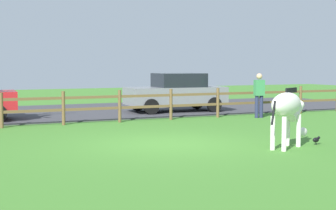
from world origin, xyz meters
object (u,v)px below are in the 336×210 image
object	(u,v)px
zebra	(288,109)
crow_on_grass	(316,140)
visitor_near_fence	(259,93)
parked_car_grey	(176,92)

from	to	relation	value
zebra	crow_on_grass	size ratio (longest dim) A/B	8.25
zebra	visitor_near_fence	xyz separation A→B (m)	(3.41, 6.03, -0.02)
zebra	visitor_near_fence	distance (m)	6.93
zebra	visitor_near_fence	bearing A→B (deg)	60.48
parked_car_grey	visitor_near_fence	size ratio (longest dim) A/B	2.50
zebra	crow_on_grass	world-z (taller)	zebra
visitor_near_fence	zebra	bearing A→B (deg)	-119.52
parked_car_grey	zebra	bearing A→B (deg)	-99.56
parked_car_grey	visitor_near_fence	bearing A→B (deg)	-59.35
parked_car_grey	visitor_near_fence	xyz separation A→B (m)	(1.87, -3.15, 0.06)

